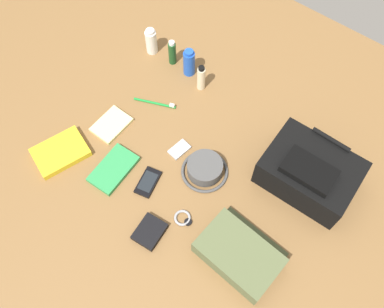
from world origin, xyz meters
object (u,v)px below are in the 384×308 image
toothbrush (157,103)px  wallet (150,232)px  paperback_novel (61,152)px  lotion_bottle (201,78)px  deodorant_spray (189,63)px  toothpaste_tube (151,41)px  media_player (179,150)px  cell_phone (148,182)px  shampoo_bottle (172,53)px  toiletry_pouch (240,254)px  travel_guidebook (114,169)px  notepad (111,125)px  bucket_hat (205,169)px  wristwatch (183,218)px  backpack (309,172)px

toothbrush → wallet: 0.56m
paperback_novel → lotion_bottle: bearing=68.4°
wallet → deodorant_spray: bearing=110.7°
toothpaste_tube → media_player: size_ratio=1.42×
paperback_novel → cell_phone: (0.35, 0.12, -0.01)m
shampoo_bottle → wallet: 0.80m
paperback_novel → media_player: 0.47m
lotion_bottle → wallet: lotion_bottle is taller
toiletry_pouch → travel_guidebook: toiletry_pouch is taller
lotion_bottle → notepad: size_ratio=0.87×
lotion_bottle → paperback_novel: 0.65m
bucket_hat → notepad: 0.43m
media_player → notepad: bearing=-164.7°
lotion_bottle → toothbrush: lotion_bottle is taller
bucket_hat → wristwatch: size_ratio=2.57×
notepad → wallet: bearing=-30.9°
toothpaste_tube → shampoo_bottle: (0.11, 0.01, -0.00)m
toothbrush → media_player: bearing=-28.9°
toiletry_pouch → wristwatch: bearing=-177.7°
lotion_bottle → travel_guidebook: lotion_bottle is taller
backpack → notepad: (-0.75, -0.27, -0.07)m
wallet → toiletry_pouch: bearing=15.9°
toothpaste_tube → paperback_novel: size_ratio=0.54×
deodorant_spray → media_player: (0.21, -0.34, -0.06)m
backpack → deodorant_spray: backpack is taller
toiletry_pouch → wallet: (-0.30, -0.12, -0.03)m
shampoo_bottle → bucket_hat: bearing=-38.3°
toiletry_pouch → wristwatch: 0.24m
travel_guidebook → notepad: size_ratio=1.32×
lotion_bottle → wristwatch: 0.61m
lotion_bottle → toothbrush: (-0.09, -0.19, -0.06)m
shampoo_bottle → lotion_bottle: (0.19, -0.03, 0.00)m
toothpaste_tube → lotion_bottle: bearing=-5.4°
backpack → cell_phone: 0.60m
wristwatch → lotion_bottle: bearing=121.1°
toothbrush → notepad: (-0.08, -0.20, 0.00)m
backpack → deodorant_spray: (-0.67, 0.14, -0.01)m
bucket_hat → deodorant_spray: (-0.35, 0.35, 0.04)m
cell_phone → toothbrush: size_ratio=0.75×
toiletry_pouch → paperback_novel: toiletry_pouch is taller
toothpaste_tube → toothbrush: (0.21, -0.21, -0.05)m
deodorant_spray → toothbrush: (-0.00, -0.22, -0.06)m
shampoo_bottle → paperback_novel: (-0.05, -0.64, -0.05)m
deodorant_spray → travel_guidebook: (0.07, -0.56, -0.06)m
toiletry_pouch → toothpaste_tube: size_ratio=2.25×
wristwatch → wallet: 0.13m
toiletry_pouch → bucket_hat: (-0.29, 0.19, -0.01)m
bucket_hat → deodorant_spray: size_ratio=1.35×
media_player → notepad: size_ratio=0.60×
toothpaste_tube → travel_guidebook: (0.28, -0.55, -0.05)m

